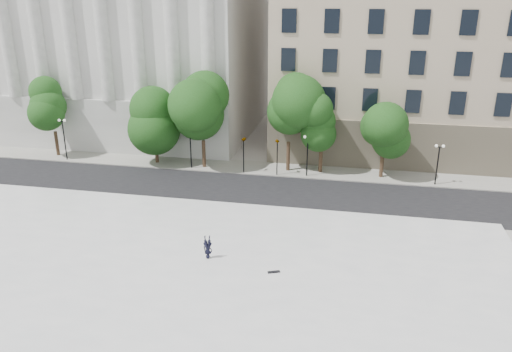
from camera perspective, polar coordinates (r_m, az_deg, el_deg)
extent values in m
plane|color=#B9B5AF|center=(30.27, -11.51, -13.97)|extent=(160.00, 160.00, 0.00)
cube|color=white|center=(32.48, -9.52, -10.79)|extent=(44.00, 22.00, 0.45)
cube|color=black|center=(45.41, -2.96, -1.49)|extent=(60.00, 8.00, 0.02)
cube|color=#A9A59C|center=(50.86, -1.32, 1.02)|extent=(60.00, 4.00, 0.12)
cube|color=silver|center=(67.84, -13.23, 16.11)|extent=(30.00, 26.00, 25.00)
cube|color=tan|center=(62.89, 20.44, 13.27)|extent=(36.00, 26.00, 21.00)
cylinder|color=black|center=(48.69, -1.43, 2.23)|extent=(0.10, 0.10, 3.50)
imported|color=black|center=(48.08, -1.45, 4.61)|extent=(1.02, 1.79, 0.72)
cylinder|color=black|center=(48.10, 2.43, 1.99)|extent=(0.10, 0.10, 3.50)
imported|color=black|center=(47.48, 2.46, 4.39)|extent=(0.95, 1.76, 0.70)
imported|color=black|center=(33.17, -5.50, -8.98)|extent=(0.87, 1.69, 0.44)
cube|color=black|center=(31.58, 2.04, -10.90)|extent=(0.78, 0.46, 0.08)
cylinder|color=#382619|center=(58.38, -21.80, 3.44)|extent=(0.36, 0.36, 2.74)
sphere|color=#1B3F12|center=(57.51, -22.28, 6.98)|extent=(3.80, 3.80, 3.80)
cylinder|color=#382619|center=(52.88, -11.30, 2.74)|extent=(0.36, 0.36, 2.51)
sphere|color=#1B3F12|center=(51.98, -11.55, 6.33)|extent=(4.49, 4.49, 4.49)
cylinder|color=#382619|center=(50.71, -5.97, 2.49)|extent=(0.36, 0.36, 2.87)
sphere|color=#1B3F12|center=(49.67, -6.14, 6.77)|extent=(4.36, 4.36, 4.36)
cylinder|color=#382619|center=(49.53, 3.69, 2.22)|extent=(0.36, 0.36, 3.02)
sphere|color=#1B3F12|center=(48.42, 3.80, 6.83)|extent=(4.37, 4.37, 4.37)
cylinder|color=#382619|center=(49.47, 7.39, 1.83)|extent=(0.36, 0.36, 2.63)
sphere|color=#1B3F12|center=(48.47, 7.58, 5.84)|extent=(3.79, 3.79, 3.79)
cylinder|color=#382619|center=(49.19, 14.16, 1.19)|extent=(0.36, 0.36, 2.53)
sphere|color=#1B3F12|center=(48.21, 14.51, 5.06)|extent=(3.75, 3.75, 3.75)
cylinder|color=black|center=(56.17, -21.02, 3.74)|extent=(0.12, 0.12, 4.28)
cube|color=black|center=(55.65, -21.30, 5.85)|extent=(0.60, 0.06, 0.06)
sphere|color=white|center=(55.79, -21.57, 5.95)|extent=(0.28, 0.28, 0.28)
sphere|color=white|center=(55.47, -21.05, 5.95)|extent=(0.28, 0.28, 0.28)
cylinder|color=black|center=(50.36, -7.47, 2.84)|extent=(0.12, 0.12, 3.77)
cube|color=black|center=(49.83, -7.56, 4.91)|extent=(0.60, 0.06, 0.06)
sphere|color=white|center=(49.90, -7.90, 5.03)|extent=(0.28, 0.28, 0.28)
sphere|color=white|center=(49.71, -7.24, 5.00)|extent=(0.28, 0.28, 0.28)
cylinder|color=black|center=(47.99, 5.87, 2.10)|extent=(0.12, 0.12, 3.90)
cube|color=black|center=(47.42, 5.96, 4.34)|extent=(0.60, 0.06, 0.06)
sphere|color=white|center=(47.42, 5.60, 4.48)|extent=(0.28, 0.28, 0.28)
sphere|color=white|center=(47.37, 6.32, 4.44)|extent=(0.28, 0.28, 0.28)
cylinder|color=black|center=(48.49, 20.00, 1.03)|extent=(0.12, 0.12, 3.71)
cube|color=black|center=(47.95, 20.26, 3.12)|extent=(0.60, 0.06, 0.06)
sphere|color=white|center=(47.88, 19.92, 3.26)|extent=(0.28, 0.28, 0.28)
sphere|color=white|center=(47.97, 20.63, 3.21)|extent=(0.28, 0.28, 0.28)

